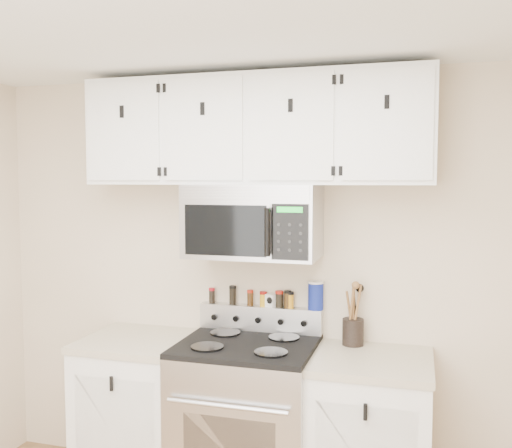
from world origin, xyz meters
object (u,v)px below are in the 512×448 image
(range, at_px, (247,422))
(microwave, at_px, (253,221))
(salt_canister, at_px, (316,295))
(utensil_crock, at_px, (353,330))

(range, height_order, microwave, microwave)
(microwave, distance_m, salt_canister, 0.58)
(range, relative_size, microwave, 1.45)
(microwave, bearing_deg, range, -90.23)
(range, bearing_deg, salt_canister, 39.70)
(range, relative_size, utensil_crock, 3.10)
(range, height_order, utensil_crock, utensil_crock)
(utensil_crock, bearing_deg, microwave, -169.94)
(range, xyz_separation_m, salt_canister, (0.34, 0.28, 0.70))
(microwave, height_order, utensil_crock, microwave)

